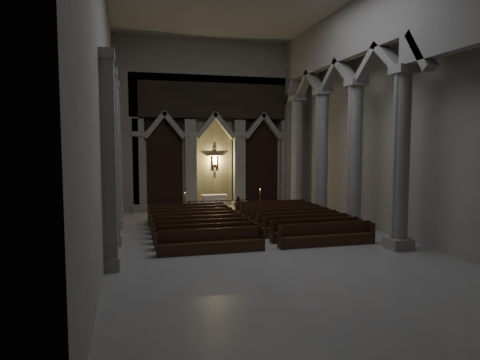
{
  "coord_description": "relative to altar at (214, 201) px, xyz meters",
  "views": [
    {
      "loc": [
        -6.03,
        -18.83,
        4.67
      ],
      "look_at": [
        -0.36,
        3.0,
        2.76
      ],
      "focal_mm": 32.0,
      "sensor_mm": 36.0,
      "label": 1
    }
  ],
  "objects": [
    {
      "name": "sanctuary_wall",
      "position": [
        0.2,
        0.66,
        6.0
      ],
      "size": [
        14.0,
        0.77,
        12.0
      ],
      "color": "gray",
      "rests_on": "ground"
    },
    {
      "name": "worshipper",
      "position": [
        0.94,
        -3.32,
        0.04
      ],
      "size": [
        0.55,
        0.45,
        1.31
      ],
      "primitive_type": "imported",
      "rotation": [
        0.0,
        0.0,
        0.33
      ],
      "color": "black",
      "rests_on": "ground"
    },
    {
      "name": "left_pilasters",
      "position": [
        -6.55,
        -7.38,
        3.3
      ],
      "size": [
        0.6,
        13.0,
        8.03
      ],
      "color": "gray",
      "rests_on": "ground"
    },
    {
      "name": "altar_rail",
      "position": [
        0.2,
        -1.9,
        -0.0
      ],
      "size": [
        4.69,
        0.09,
        0.92
      ],
      "color": "black",
      "rests_on": "ground"
    },
    {
      "name": "candle_stand_right",
      "position": [
        2.87,
        -1.73,
        -0.18
      ],
      "size": [
        0.27,
        0.27,
        1.58
      ],
      "color": "#AC8A35",
      "rests_on": "ground"
    },
    {
      "name": "room",
      "position": [
        0.2,
        -10.88,
        6.99
      ],
      "size": [
        24.0,
        24.1,
        12.0
      ],
      "color": "#999791",
      "rests_on": "ground"
    },
    {
      "name": "pews",
      "position": [
        0.2,
        -8.0,
        -0.27
      ],
      "size": [
        10.06,
        8.48,
        1.04
      ],
      "color": "black",
      "rests_on": "ground"
    },
    {
      "name": "candle_stand_left",
      "position": [
        -2.28,
        -1.41,
        -0.21
      ],
      "size": [
        0.25,
        0.25,
        1.46
      ],
      "color": "#AC8A35",
      "rests_on": "ground"
    },
    {
      "name": "sanctuary_step",
      "position": [
        0.2,
        -0.28,
        -0.54
      ],
      "size": [
        8.5,
        2.6,
        0.15
      ],
      "primitive_type": "cube",
      "color": "gray",
      "rests_on": "ground"
    },
    {
      "name": "right_arcade",
      "position": [
        5.7,
        -9.55,
        7.22
      ],
      "size": [
        1.0,
        24.0,
        12.0
      ],
      "color": "gray",
      "rests_on": "ground"
    },
    {
      "name": "altar",
      "position": [
        0.0,
        0.0,
        0.0
      ],
      "size": [
        1.79,
        0.72,
        0.91
      ],
      "color": "silver",
      "rests_on": "sanctuary_step"
    }
  ]
}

